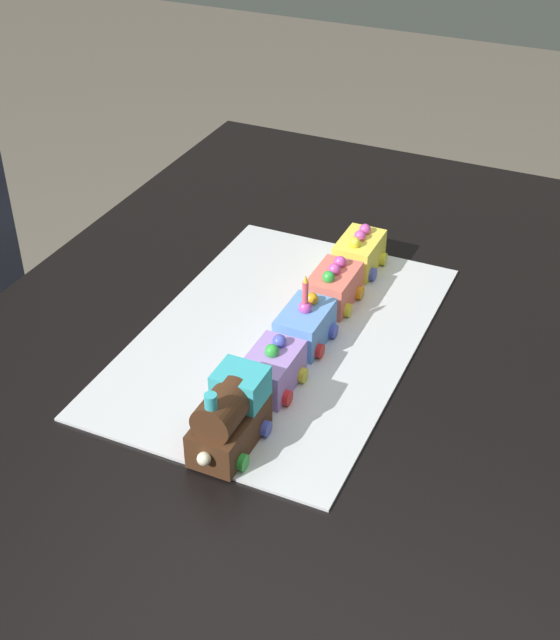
{
  "coord_description": "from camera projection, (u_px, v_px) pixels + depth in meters",
  "views": [
    {
      "loc": [
        -1.02,
        -0.42,
        1.52
      ],
      "look_at": [
        -0.05,
        0.03,
        0.77
      ],
      "focal_mm": 48.5,
      "sensor_mm": 36.0,
      "label": 1
    }
  ],
  "objects": [
    {
      "name": "ground_plane",
      "position": [
        301.0,
        619.0,
        1.78
      ],
      "size": [
        8.0,
        8.0,
        0.0
      ],
      "primitive_type": "plane",
      "color": "#6B6054"
    },
    {
      "name": "dining_table",
      "position": [
        306.0,
        379.0,
        1.42
      ],
      "size": [
        1.4,
        1.0,
        0.74
      ],
      "color": "black",
      "rests_on": "ground"
    },
    {
      "name": "cake_board",
      "position": [
        280.0,
        337.0,
        1.33
      ],
      "size": [
        0.6,
        0.4,
        0.0
      ],
      "primitive_type": "cube",
      "color": "silver",
      "rests_on": "dining_table"
    },
    {
      "name": "cake_locomotive",
      "position": [
        230.0,
        416.0,
        1.1
      ],
      "size": [
        0.14,
        0.08,
        0.12
      ],
      "color": "#472816",
      "rests_on": "cake_board"
    },
    {
      "name": "cake_car_flatbed_lavender",
      "position": [
        272.0,
        370.0,
        1.21
      ],
      "size": [
        0.1,
        0.08,
        0.07
      ],
      "color": "#AD84E0",
      "rests_on": "cake_board"
    },
    {
      "name": "cake_car_tanker_sky_blue",
      "position": [
        305.0,
        326.0,
        1.3
      ],
      "size": [
        0.1,
        0.08,
        0.07
      ],
      "color": "#669EEA",
      "rests_on": "cake_board"
    },
    {
      "name": "cake_car_gondola_coral",
      "position": [
        334.0,
        287.0,
        1.39
      ],
      "size": [
        0.1,
        0.08,
        0.07
      ],
      "color": "#F27260",
      "rests_on": "cake_board"
    },
    {
      "name": "cake_car_hopper_lemon",
      "position": [
        359.0,
        253.0,
        1.47
      ],
      "size": [
        0.1,
        0.08,
        0.07
      ],
      "color": "#F4E04C",
      "rests_on": "cake_board"
    },
    {
      "name": "birthday_candle",
      "position": [
        305.0,
        289.0,
        1.26
      ],
      "size": [
        0.01,
        0.01,
        0.05
      ],
      "color": "#F24C59",
      "rests_on": "cake_car_tanker_sky_blue"
    }
  ]
}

